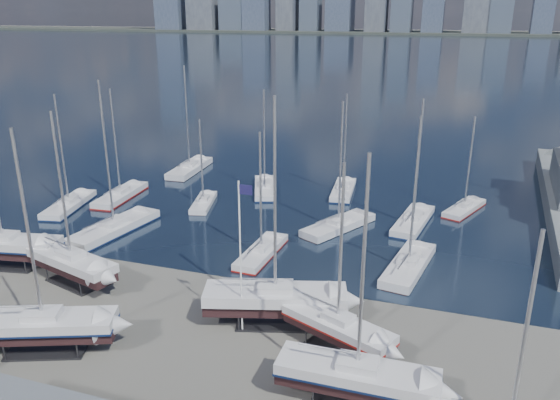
% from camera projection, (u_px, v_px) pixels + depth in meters
% --- Properties ---
extents(ground, '(1400.00, 1400.00, 0.00)m').
position_uv_depth(ground, '(162.00, 333.00, 41.53)').
color(ground, '#605E59').
rests_on(ground, ground).
extents(water, '(1400.00, 600.00, 0.40)m').
position_uv_depth(water, '(430.00, 52.00, 319.49)').
color(water, '#1A2B3C').
rests_on(water, ground).
extents(far_shore, '(1400.00, 80.00, 2.20)m').
position_uv_depth(far_shore, '(447.00, 33.00, 552.17)').
color(far_shore, '#2D332D').
rests_on(far_shore, ground).
extents(sailboat_cradle_0, '(11.15, 4.95, 17.32)m').
position_uv_depth(sailboat_cradle_0, '(4.00, 246.00, 51.72)').
color(sailboat_cradle_0, '#2D2D33').
rests_on(sailboat_cradle_0, ground).
extents(sailboat_cradle_2, '(9.89, 5.17, 15.58)m').
position_uv_depth(sailboat_cradle_2, '(72.00, 263.00, 48.38)').
color(sailboat_cradle_2, '#2D2D33').
rests_on(sailboat_cradle_2, ground).
extents(sailboat_cradle_3, '(10.46, 6.28, 16.32)m').
position_uv_depth(sailboat_cradle_3, '(44.00, 326.00, 38.69)').
color(sailboat_cradle_3, '#2D2D33').
rests_on(sailboat_cradle_3, ground).
extents(sailboat_cradle_4, '(11.41, 6.03, 17.79)m').
position_uv_depth(sailboat_cradle_4, '(275.00, 299.00, 42.13)').
color(sailboat_cradle_4, '#2D2D33').
rests_on(sailboat_cradle_4, ground).
extents(sailboat_cradle_5, '(10.04, 2.91, 16.17)m').
position_uv_depth(sailboat_cradle_5, '(357.00, 376.00, 33.34)').
color(sailboat_cradle_5, '#2D2D33').
rests_on(sailboat_cradle_5, ground).
extents(sailboat_cradle_6, '(8.87, 5.69, 14.10)m').
position_uv_depth(sailboat_cradle_6, '(338.00, 327.00, 38.72)').
color(sailboat_cradle_6, '#2D2D33').
rests_on(sailboat_cradle_6, ground).
extents(sailboat_moored_0, '(4.67, 10.21, 14.73)m').
position_uv_depth(sailboat_moored_0, '(69.00, 206.00, 67.56)').
color(sailboat_moored_0, black).
rests_on(sailboat_moored_0, water).
extents(sailboat_moored_1, '(3.43, 10.11, 14.87)m').
position_uv_depth(sailboat_moored_1, '(121.00, 196.00, 71.03)').
color(sailboat_moored_1, black).
rests_on(sailboat_moored_1, water).
extents(sailboat_moored_2, '(3.68, 11.09, 16.51)m').
position_uv_depth(sailboat_moored_2, '(190.00, 170.00, 82.90)').
color(sailboat_moored_2, black).
rests_on(sailboat_moored_2, water).
extents(sailboat_moored_3, '(5.16, 12.04, 17.43)m').
position_uv_depth(sailboat_moored_3, '(115.00, 230.00, 60.18)').
color(sailboat_moored_3, black).
rests_on(sailboat_moored_3, water).
extents(sailboat_moored_4, '(3.94, 7.86, 11.43)m').
position_uv_depth(sailboat_moored_4, '(204.00, 203.00, 68.49)').
color(sailboat_moored_4, black).
rests_on(sailboat_moored_4, water).
extents(sailboat_moored_5, '(5.90, 9.95, 14.38)m').
position_uv_depth(sailboat_moored_5, '(265.00, 189.00, 73.85)').
color(sailboat_moored_5, black).
rests_on(sailboat_moored_5, water).
extents(sailboat_moored_6, '(2.89, 8.94, 13.21)m').
position_uv_depth(sailboat_moored_6, '(261.00, 253.00, 54.45)').
color(sailboat_moored_6, black).
rests_on(sailboat_moored_6, water).
extents(sailboat_moored_7, '(7.09, 10.11, 15.03)m').
position_uv_depth(sailboat_moored_7, '(338.00, 227.00, 61.07)').
color(sailboat_moored_7, black).
rests_on(sailboat_moored_7, water).
extents(sailboat_moored_8, '(3.49, 9.50, 13.89)m').
position_uv_depth(sailboat_moored_8, '(343.00, 191.00, 73.10)').
color(sailboat_moored_8, black).
rests_on(sailboat_moored_8, water).
extents(sailboat_moored_9, '(4.45, 10.51, 15.37)m').
position_uv_depth(sailboat_moored_9, '(408.00, 267.00, 51.48)').
color(sailboat_moored_9, black).
rests_on(sailboat_moored_9, water).
extents(sailboat_moored_10, '(4.26, 10.38, 15.07)m').
position_uv_depth(sailboat_moored_10, '(413.00, 223.00, 62.28)').
color(sailboat_moored_10, black).
rests_on(sailboat_moored_10, water).
extents(sailboat_moored_11, '(5.19, 8.43, 12.22)m').
position_uv_depth(sailboat_moored_11, '(464.00, 209.00, 66.50)').
color(sailboat_moored_11, black).
rests_on(sailboat_moored_11, water).
extents(flagpole, '(1.06, 0.12, 12.06)m').
position_uv_depth(flagpole, '(241.00, 248.00, 39.49)').
color(flagpole, white).
rests_on(flagpole, ground).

